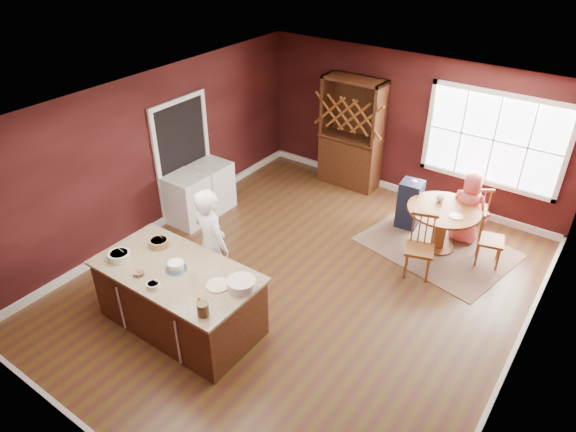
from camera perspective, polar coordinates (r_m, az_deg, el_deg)
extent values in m
plane|color=#543C18|center=(7.80, 1.67, -7.58)|extent=(7.00, 7.00, 0.00)
plane|color=white|center=(6.43, 2.05, 11.34)|extent=(7.00, 7.00, 0.00)
plane|color=#471818|center=(9.84, 13.43, 9.50)|extent=(6.00, 0.00, 6.00)
plane|color=#471818|center=(5.12, -21.44, -15.71)|extent=(6.00, 0.00, 6.00)
plane|color=#471818|center=(8.84, -14.65, 6.73)|extent=(0.00, 7.00, 7.00)
plane|color=#471818|center=(6.20, 25.75, -7.41)|extent=(0.00, 7.00, 7.00)
cube|color=#341A0D|center=(7.04, -11.89, -9.13)|extent=(2.12, 1.07, 0.83)
cube|color=beige|center=(6.74, -12.34, -6.00)|extent=(2.20, 1.15, 0.04)
cylinder|color=brown|center=(8.90, 16.25, -3.23)|extent=(0.54, 0.54, 0.04)
cylinder|color=brown|center=(8.72, 16.58, -1.43)|extent=(0.19, 0.19, 0.67)
cylinder|color=brown|center=(8.53, 16.96, 0.68)|extent=(1.16, 1.16, 0.04)
imported|color=white|center=(7.17, -8.51, -3.21)|extent=(0.72, 0.55, 1.75)
cylinder|color=white|center=(7.06, -18.21, -4.27)|extent=(0.28, 0.28, 0.11)
cylinder|color=#A58454|center=(7.18, -14.14, -2.92)|extent=(0.27, 0.27, 0.10)
cylinder|color=silver|center=(6.73, -16.25, -6.17)|extent=(0.14, 0.14, 0.05)
cylinder|color=#EEE5CE|center=(6.49, -14.74, -7.45)|extent=(0.16, 0.16, 0.06)
cylinder|color=silver|center=(6.41, -10.50, -6.86)|extent=(0.08, 0.08, 0.16)
cylinder|color=#F9E4C1|center=(6.37, -7.79, -7.64)|extent=(0.29, 0.29, 0.02)
cylinder|color=silver|center=(6.28, -5.21, -7.56)|extent=(0.35, 0.35, 0.12)
cylinder|color=brown|center=(5.96, -9.43, -10.17)|extent=(0.14, 0.14, 0.17)
cube|color=brown|center=(8.91, 16.24, -3.31)|extent=(2.59, 2.20, 0.01)
imported|color=#E2555F|center=(8.92, 19.41, 0.90)|extent=(0.63, 0.42, 1.27)
cylinder|color=beige|center=(8.36, 18.17, -0.02)|extent=(0.21, 0.21, 0.02)
imported|color=silver|center=(8.68, 16.54, 1.86)|extent=(0.15, 0.15, 0.10)
cube|color=black|center=(10.11, 7.06, 9.11)|extent=(1.18, 0.49, 2.17)
cube|color=white|center=(9.16, -11.11, 1.77)|extent=(0.62, 0.60, 0.91)
cube|color=silver|center=(9.54, -8.41, 3.33)|extent=(0.62, 0.60, 0.90)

